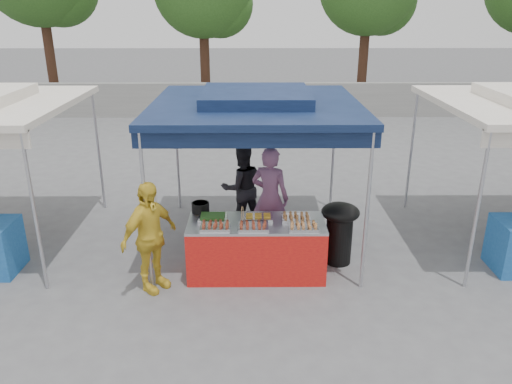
{
  "coord_description": "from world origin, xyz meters",
  "views": [
    {
      "loc": [
        -0.05,
        -6.71,
        3.83
      ],
      "look_at": [
        0.0,
        0.6,
        1.05
      ],
      "focal_mm": 35.0,
      "sensor_mm": 36.0,
      "label": 1
    }
  ],
  "objects_px": {
    "vendor_table": "(256,248)",
    "helper_man": "(242,188)",
    "customer_person": "(149,237)",
    "vendor_woman": "(270,198)",
    "cooking_pot": "(200,207)",
    "wok_burner": "(339,228)"
  },
  "relations": [
    {
      "from": "customer_person",
      "to": "vendor_woman",
      "type": "bearing_deg",
      "value": -13.9
    },
    {
      "from": "vendor_table",
      "to": "customer_person",
      "type": "height_order",
      "value": "customer_person"
    },
    {
      "from": "cooking_pot",
      "to": "helper_man",
      "type": "height_order",
      "value": "helper_man"
    },
    {
      "from": "cooking_pot",
      "to": "customer_person",
      "type": "distance_m",
      "value": 1.01
    },
    {
      "from": "cooking_pot",
      "to": "wok_burner",
      "type": "xyz_separation_m",
      "value": [
        2.13,
        -0.01,
        -0.34
      ]
    },
    {
      "from": "customer_person",
      "to": "cooking_pot",
      "type": "bearing_deg",
      "value": -1.27
    },
    {
      "from": "vendor_table",
      "to": "helper_man",
      "type": "height_order",
      "value": "helper_man"
    },
    {
      "from": "wok_burner",
      "to": "vendor_woman",
      "type": "distance_m",
      "value": 1.23
    },
    {
      "from": "cooking_pot",
      "to": "helper_man",
      "type": "xyz_separation_m",
      "value": [
        0.6,
        1.29,
        -0.16
      ]
    },
    {
      "from": "vendor_woman",
      "to": "customer_person",
      "type": "height_order",
      "value": "vendor_woman"
    },
    {
      "from": "vendor_woman",
      "to": "wok_burner",
      "type": "bearing_deg",
      "value": 172.52
    },
    {
      "from": "vendor_table",
      "to": "customer_person",
      "type": "bearing_deg",
      "value": -164.52
    },
    {
      "from": "vendor_woman",
      "to": "helper_man",
      "type": "relative_size",
      "value": 1.12
    },
    {
      "from": "cooking_pot",
      "to": "vendor_woman",
      "type": "xyz_separation_m",
      "value": [
        1.08,
        0.57,
        -0.07
      ]
    },
    {
      "from": "cooking_pot",
      "to": "wok_burner",
      "type": "bearing_deg",
      "value": -0.3
    },
    {
      "from": "vendor_table",
      "to": "vendor_woman",
      "type": "height_order",
      "value": "vendor_woman"
    },
    {
      "from": "vendor_table",
      "to": "cooking_pot",
      "type": "height_order",
      "value": "cooking_pot"
    },
    {
      "from": "vendor_table",
      "to": "helper_man",
      "type": "distance_m",
      "value": 1.71
    },
    {
      "from": "cooking_pot",
      "to": "helper_man",
      "type": "distance_m",
      "value": 1.43
    },
    {
      "from": "wok_burner",
      "to": "vendor_woman",
      "type": "relative_size",
      "value": 0.58
    },
    {
      "from": "vendor_table",
      "to": "wok_burner",
      "type": "xyz_separation_m",
      "value": [
        1.28,
        0.36,
        0.16
      ]
    },
    {
      "from": "cooking_pot",
      "to": "vendor_woman",
      "type": "relative_size",
      "value": 0.15
    }
  ]
}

